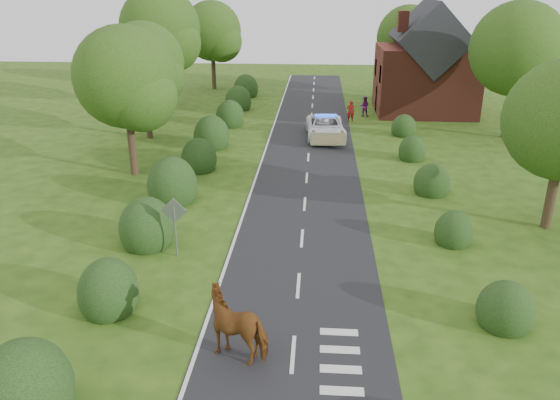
# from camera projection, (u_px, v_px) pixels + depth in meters

# --- Properties ---
(ground) EXTENTS (120.00, 120.00, 0.00)m
(ground) POSITION_uv_depth(u_px,v_px,m) (298.00, 286.00, 19.95)
(ground) COLOR #2A4A13
(road) EXTENTS (6.00, 70.00, 0.02)m
(road) POSITION_uv_depth(u_px,v_px,m) (308.00, 162.00, 33.87)
(road) COLOR black
(road) RESTS_ON ground
(road_markings) EXTENTS (4.96, 70.00, 0.01)m
(road_markings) POSITION_uv_depth(u_px,v_px,m) (280.00, 172.00, 32.04)
(road_markings) COLOR white
(road_markings) RESTS_ON road
(hedgerow_left) EXTENTS (2.75, 50.41, 3.00)m
(hedgerow_left) POSITION_uv_depth(u_px,v_px,m) (192.00, 165.00, 30.96)
(hedgerow_left) COLOR black
(hedgerow_left) RESTS_ON ground
(hedgerow_right) EXTENTS (2.10, 45.78, 2.10)m
(hedgerow_right) POSITION_uv_depth(u_px,v_px,m) (427.00, 176.00, 29.72)
(hedgerow_right) COLOR black
(hedgerow_right) RESTS_ON ground
(tree_left_a) EXTENTS (5.74, 5.60, 8.38)m
(tree_left_a) POSITION_uv_depth(u_px,v_px,m) (129.00, 82.00, 29.64)
(tree_left_a) COLOR #332316
(tree_left_a) RESTS_ON ground
(tree_left_b) EXTENTS (5.74, 5.60, 8.07)m
(tree_left_b) POSITION_uv_depth(u_px,v_px,m) (146.00, 67.00, 37.27)
(tree_left_b) COLOR #332316
(tree_left_b) RESTS_ON ground
(tree_left_c) EXTENTS (6.97, 6.80, 10.22)m
(tree_left_c) POSITION_uv_depth(u_px,v_px,m) (163.00, 32.00, 46.06)
(tree_left_c) COLOR #332316
(tree_left_c) RESTS_ON ground
(tree_left_d) EXTENTS (6.15, 6.00, 8.89)m
(tree_left_d) POSITION_uv_depth(u_px,v_px,m) (214.00, 34.00, 55.52)
(tree_left_d) COLOR #332316
(tree_left_d) RESTS_ON ground
(tree_right_b) EXTENTS (6.56, 6.40, 9.40)m
(tree_right_b) POSITION_uv_depth(u_px,v_px,m) (522.00, 53.00, 37.09)
(tree_right_b) COLOR #332316
(tree_right_b) RESTS_ON ground
(tree_right_c) EXTENTS (6.15, 6.00, 8.58)m
(tree_right_c) POSITION_uv_depth(u_px,v_px,m) (411.00, 40.00, 52.49)
(tree_right_c) COLOR #332316
(tree_right_c) RESTS_ON ground
(road_sign) EXTENTS (1.06, 0.08, 2.53)m
(road_sign) POSITION_uv_depth(u_px,v_px,m) (174.00, 219.00, 21.53)
(road_sign) COLOR gray
(road_sign) RESTS_ON ground
(house) EXTENTS (8.00, 7.40, 9.17)m
(house) POSITION_uv_depth(u_px,v_px,m) (426.00, 68.00, 45.76)
(house) COLOR maroon
(house) RESTS_ON ground
(cow) EXTENTS (2.70, 1.94, 1.73)m
(cow) POSITION_uv_depth(u_px,v_px,m) (240.00, 327.00, 16.08)
(cow) COLOR brown
(cow) RESTS_ON ground
(police_van) EXTENTS (2.96, 5.88, 1.73)m
(police_van) POSITION_uv_depth(u_px,v_px,m) (325.00, 127.00, 38.89)
(police_van) COLOR white
(police_van) RESTS_ON ground
(pedestrian_red) EXTENTS (0.63, 0.43, 1.70)m
(pedestrian_red) POSITION_uv_depth(u_px,v_px,m) (351.00, 111.00, 43.64)
(pedestrian_red) COLOR #A81719
(pedestrian_red) RESTS_ON ground
(pedestrian_purple) EXTENTS (0.88, 0.73, 1.64)m
(pedestrian_purple) POSITION_uv_depth(u_px,v_px,m) (364.00, 106.00, 45.48)
(pedestrian_purple) COLOR #641870
(pedestrian_purple) RESTS_ON ground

